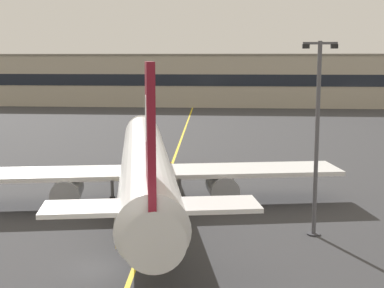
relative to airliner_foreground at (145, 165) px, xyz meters
name	(u,v)px	position (x,y,z in m)	size (l,w,h in m)	color
ground_plane	(105,270)	(0.00, -13.72, -3.37)	(400.00, 400.00, 0.00)	#353538
taxiway_centreline	(171,167)	(0.00, 16.28, -3.37)	(0.30, 180.00, 0.01)	yellow
airliner_foreground	(145,165)	(0.00, 0.00, 0.00)	(32.33, 41.26, 11.65)	white
apron_lamp_post	(317,136)	(12.58, -6.34, 3.40)	(2.24, 0.90, 12.93)	#515156
safety_cone_by_nose_gear	(171,164)	(-0.08, 16.79, -3.11)	(0.44, 0.44, 0.55)	orange
terminal_building	(238,80)	(6.96, 96.78, 3.15)	(143.27, 12.40, 13.02)	#B2A893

